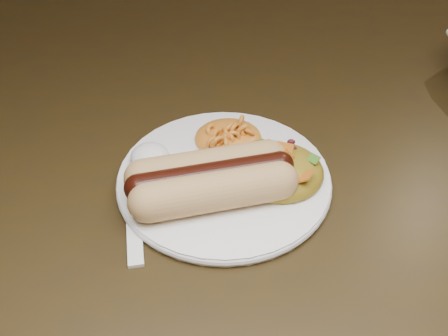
{
  "coord_description": "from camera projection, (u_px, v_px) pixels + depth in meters",
  "views": [
    {
      "loc": [
        -0.05,
        -0.53,
        1.15
      ],
      "look_at": [
        -0.04,
        -0.12,
        0.77
      ],
      "focal_mm": 42.0,
      "sensor_mm": 36.0,
      "label": 1
    }
  ],
  "objects": [
    {
      "name": "plate",
      "position": [
        224.0,
        179.0,
        0.57
      ],
      "size": [
        0.24,
        0.24,
        0.01
      ],
      "primitive_type": "cylinder",
      "rotation": [
        0.0,
        0.0,
        0.03
      ],
      "color": "white",
      "rests_on": "table"
    },
    {
      "name": "hotdog",
      "position": [
        211.0,
        179.0,
        0.53
      ],
      "size": [
        0.15,
        0.1,
        0.04
      ],
      "rotation": [
        0.0,
        0.0,
        0.22
      ],
      "color": "tan",
      "rests_on": "plate"
    },
    {
      "name": "taco_salad",
      "position": [
        280.0,
        165.0,
        0.55
      ],
      "size": [
        0.1,
        0.09,
        0.04
      ],
      "rotation": [
        0.0,
        0.0,
        -0.43
      ],
      "color": "#AA4901",
      "rests_on": "plate"
    },
    {
      "name": "sour_cream",
      "position": [
        149.0,
        154.0,
        0.57
      ],
      "size": [
        0.04,
        0.04,
        0.03
      ],
      "primitive_type": "ellipsoid",
      "rotation": [
        0.0,
        0.0,
        -0.04
      ],
      "color": "white",
      "rests_on": "plate"
    },
    {
      "name": "table",
      "position": [
        253.0,
        173.0,
        0.72
      ],
      "size": [
        1.6,
        0.9,
        0.75
      ],
      "color": "black",
      "rests_on": "floor"
    },
    {
      "name": "mac_and_cheese",
      "position": [
        228.0,
        130.0,
        0.6
      ],
      "size": [
        0.08,
        0.07,
        0.03
      ],
      "primitive_type": "ellipsoid",
      "rotation": [
        0.0,
        0.0,
        0.02
      ],
      "color": "orange",
      "rests_on": "plate"
    },
    {
      "name": "fork",
      "position": [
        134.0,
        226.0,
        0.52
      ],
      "size": [
        0.04,
        0.14,
        0.0
      ],
      "primitive_type": "cube",
      "rotation": [
        0.0,
        0.0,
        0.15
      ],
      "color": "white",
      "rests_on": "table"
    }
  ]
}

